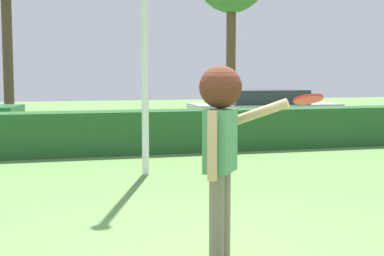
{
  "coord_description": "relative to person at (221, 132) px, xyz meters",
  "views": [
    {
      "loc": [
        -1.57,
        -4.92,
        1.76
      ],
      "look_at": [
        0.01,
        0.98,
        1.15
      ],
      "focal_mm": 52.92,
      "sensor_mm": 36.0,
      "label": 1
    }
  ],
  "objects": [
    {
      "name": "person",
      "position": [
        0.0,
        0.0,
        0.0
      ],
      "size": [
        0.84,
        0.48,
        1.82
      ],
      "color": "#75695C",
      "rests_on": "ground"
    },
    {
      "name": "frisbee",
      "position": [
        0.64,
        -0.46,
        0.32
      ],
      "size": [
        0.26,
        0.25,
        0.11
      ],
      "color": "red"
    },
    {
      "name": "parked_car_silver",
      "position": [
        4.64,
        10.3,
        -0.52
      ],
      "size": [
        4.24,
        1.89,
        1.25
      ],
      "color": "#B7B7BC",
      "rests_on": "ground"
    },
    {
      "name": "hedge_row",
      "position": [
        -0.02,
        7.25,
        -0.75
      ],
      "size": [
        20.34,
        0.9,
        0.92
      ],
      "primitive_type": "cube",
      "color": "#255628",
      "rests_on": "ground"
    }
  ]
}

